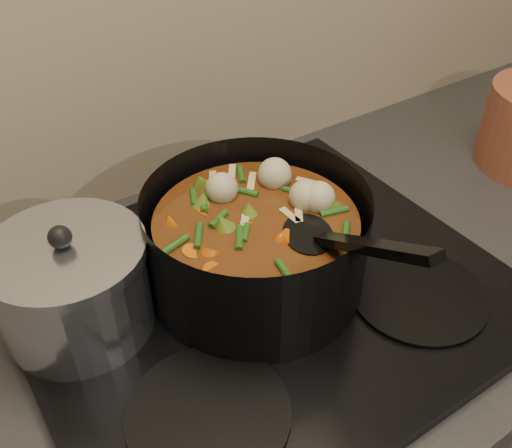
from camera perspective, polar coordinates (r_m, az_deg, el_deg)
stovetop at (r=0.78m, az=0.71°, el=-6.64°), size 0.62×0.54×0.03m
stockpot at (r=0.74m, az=0.04°, el=-2.02°), size 0.34×0.42×0.21m
saucepan at (r=0.72m, az=-17.79°, el=-5.92°), size 0.19×0.19×0.15m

